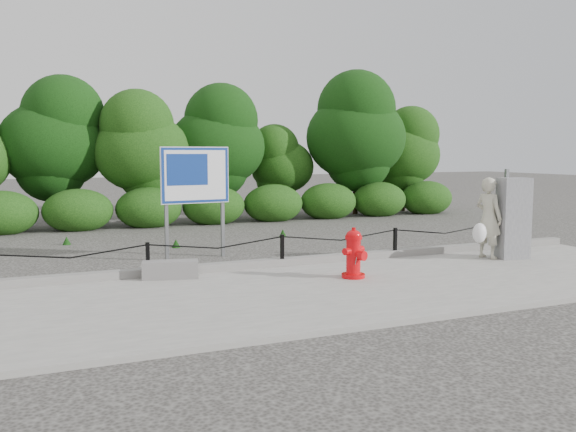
% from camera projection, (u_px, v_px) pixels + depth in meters
% --- Properties ---
extents(ground, '(90.00, 90.00, 0.00)m').
position_uv_depth(ground, '(282.00, 270.00, 11.44)').
color(ground, '#2D2B28').
rests_on(ground, ground).
extents(sidewalk, '(14.00, 4.00, 0.08)m').
position_uv_depth(sidewalk, '(332.00, 290.00, 9.61)').
color(sidewalk, gray).
rests_on(sidewalk, ground).
extents(curb, '(14.00, 0.22, 0.14)m').
position_uv_depth(curb, '(281.00, 262.00, 11.47)').
color(curb, slate).
rests_on(curb, sidewalk).
extents(chain_barrier, '(10.06, 0.06, 0.60)m').
position_uv_depth(chain_barrier, '(282.00, 246.00, 11.39)').
color(chain_barrier, black).
rests_on(chain_barrier, sidewalk).
extents(treeline, '(20.08, 3.79, 4.95)m').
position_uv_depth(treeline, '(198.00, 143.00, 19.63)').
color(treeline, black).
rests_on(treeline, ground).
extents(fire_hydrant, '(0.51, 0.52, 0.86)m').
position_uv_depth(fire_hydrant, '(354.00, 254.00, 10.35)').
color(fire_hydrant, red).
rests_on(fire_hydrant, sidewalk).
extents(pedestrian, '(0.74, 0.65, 1.63)m').
position_uv_depth(pedestrian, '(488.00, 219.00, 12.20)').
color(pedestrian, '#B8B49D').
rests_on(pedestrian, sidewalk).
extents(concrete_block, '(0.98, 0.54, 0.30)m').
position_uv_depth(concrete_block, '(170.00, 270.00, 10.33)').
color(concrete_block, slate).
rests_on(concrete_block, sidewalk).
extents(utility_cabinet, '(0.66, 0.48, 1.79)m').
position_uv_depth(utility_cabinet, '(513.00, 218.00, 12.20)').
color(utility_cabinet, gray).
rests_on(utility_cabinet, sidewalk).
extents(advertising_sign, '(1.45, 0.21, 2.32)m').
position_uv_depth(advertising_sign, '(195.00, 180.00, 12.51)').
color(advertising_sign, slate).
rests_on(advertising_sign, ground).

